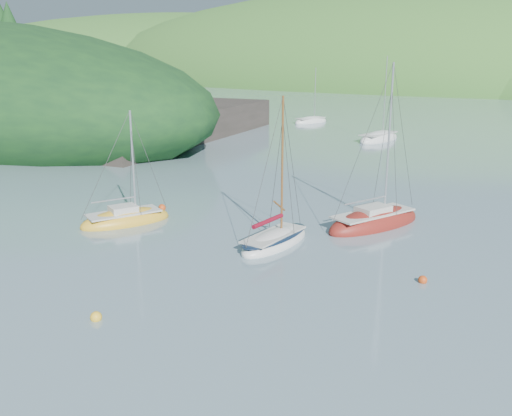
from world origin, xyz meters
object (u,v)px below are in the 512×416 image
Objects in this scene: daysailer_white at (275,241)px; sloop_red at (374,223)px; sailboat_yellow at (126,220)px; distant_sloop_c at (311,122)px; distant_sloop_a at (379,139)px.

sloop_red is (3.18, 6.26, 0.00)m from daysailer_white.
sailboat_yellow is at bearing -168.49° from daysailer_white.
daysailer_white is 1.01× the size of distant_sloop_c.
daysailer_white is 7.02m from sloop_red.
distant_sloop_a is (-12.90, 31.94, -0.03)m from sloop_red.
distant_sloop_a reaches higher than daysailer_white.
sloop_red is 1.00× the size of distant_sloop_a.
sailboat_yellow is 0.72× the size of distant_sloop_a.
sailboat_yellow is at bearing -56.83° from distant_sloop_c.
sloop_red is 34.45m from distant_sloop_a.
sailboat_yellow is (-12.97, -8.05, -0.03)m from sloop_red.
distant_sloop_c is at bearing 129.77° from sailboat_yellow.
sailboat_yellow is (-9.78, -1.80, -0.03)m from daysailer_white.
daysailer_white is 0.82× the size of sloop_red.
daysailer_white is 1.14× the size of sailboat_yellow.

